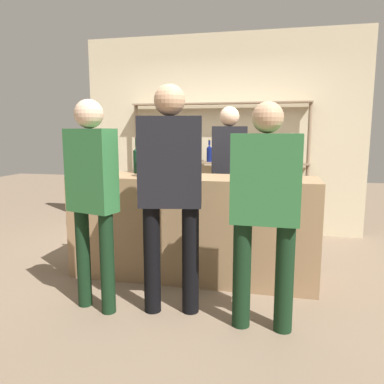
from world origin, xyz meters
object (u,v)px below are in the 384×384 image
customer_left (92,188)px  counter_bottle_4 (172,161)px  counter_bottle_0 (100,160)px  counter_bottle_3 (161,164)px  counter_bottle_2 (146,163)px  counter_bottle_1 (137,159)px  customer_center (171,183)px  wine_glass (114,163)px  ice_bucket (149,166)px  server_behind_counter (229,166)px  customer_right (265,201)px

customer_left → counter_bottle_4: bearing=-6.7°
counter_bottle_0 → counter_bottle_3: size_ratio=1.12×
counter_bottle_2 → customer_left: customer_left is taller
counter_bottle_0 → counter_bottle_1: bearing=19.6°
counter_bottle_1 → customer_center: bearing=-56.4°
counter_bottle_4 → counter_bottle_3: bearing=-99.6°
counter_bottle_1 → counter_bottle_4: bearing=-17.7°
counter_bottle_2 → wine_glass: size_ratio=2.26×
counter_bottle_1 → customer_center: size_ratio=0.21×
ice_bucket → server_behind_counter: (0.65, 0.97, -0.08)m
counter_bottle_3 → customer_center: (0.26, -0.59, -0.09)m
server_behind_counter → counter_bottle_4: bearing=-42.0°
wine_glass → customer_left: customer_left is taller
counter_bottle_0 → customer_right: bearing=-28.6°
counter_bottle_4 → customer_right: bearing=-44.7°
ice_bucket → server_behind_counter: server_behind_counter is taller
counter_bottle_1 → customer_left: bearing=-88.9°
customer_right → wine_glass: bearing=58.0°
customer_center → customer_right: size_ratio=1.09×
counter_bottle_4 → customer_left: customer_left is taller
customer_right → counter_bottle_0: bearing=62.4°
customer_left → counter_bottle_0: bearing=39.4°
ice_bucket → customer_left: 0.79m
counter_bottle_2 → counter_bottle_4: 0.27m
wine_glass → customer_right: bearing=-33.0°
wine_glass → ice_bucket: (0.49, -0.28, -0.00)m
customer_left → server_behind_counter: (0.87, 1.72, 0.03)m
counter_bottle_3 → customer_right: 1.22m
wine_glass → ice_bucket: 0.57m
server_behind_counter → counter_bottle_2: bearing=-54.3°
counter_bottle_3 → customer_right: customer_right is taller
counter_bottle_3 → wine_glass: (-0.64, 0.35, -0.02)m
ice_bucket → customer_right: size_ratio=0.13×
counter_bottle_3 → ice_bucket: 0.16m
counter_bottle_4 → customer_right: size_ratio=0.22×
counter_bottle_3 → customer_left: bearing=-117.8°
counter_bottle_3 → customer_center: customer_center is taller
counter_bottle_3 → server_behind_counter: 1.16m
counter_bottle_2 → counter_bottle_3: size_ratio=0.95×
counter_bottle_4 → customer_center: 0.86m
customer_right → server_behind_counter: server_behind_counter is taller
server_behind_counter → ice_bucket: bearing=-45.9°
customer_center → server_behind_counter: size_ratio=1.03×
counter_bottle_2 → counter_bottle_3: 0.33m
customer_center → customer_right: (0.72, -0.11, -0.10)m
counter_bottle_0 → customer_left: customer_left is taller
customer_center → counter_bottle_2: bearing=20.5°
ice_bucket → server_behind_counter: 1.17m
customer_left → counter_bottle_2: bearing=9.0°
counter_bottle_4 → customer_right: 1.34m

